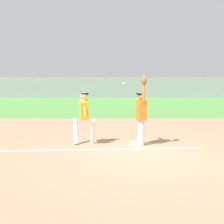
# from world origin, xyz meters

# --- Properties ---
(ground_plane) EXTENTS (77.94, 77.94, 0.00)m
(ground_plane) POSITION_xyz_m (0.00, 0.00, 0.00)
(ground_plane) COLOR tan
(outfield_grass) EXTENTS (48.29, 17.30, 0.01)m
(outfield_grass) POSITION_xyz_m (0.00, 16.53, 0.01)
(outfield_grass) COLOR #549342
(outfield_grass) RESTS_ON ground_plane
(chalk_foul_line) EXTENTS (11.98, 0.89, 0.01)m
(chalk_foul_line) POSITION_xyz_m (-4.10, 0.56, 0.00)
(chalk_foul_line) COLOR white
(chalk_foul_line) RESTS_ON ground_plane
(first_base) EXTENTS (0.38, 0.38, 0.08)m
(first_base) POSITION_xyz_m (-0.10, 1.46, 0.04)
(first_base) COLOR white
(first_base) RESTS_ON ground_plane
(fielder) EXTENTS (0.35, 0.89, 2.28)m
(fielder) POSITION_xyz_m (0.04, 1.36, 1.12)
(fielder) COLOR silver
(fielder) RESTS_ON ground_plane
(runner) EXTENTS (0.80, 0.84, 1.72)m
(runner) POSITION_xyz_m (-1.85, 1.52, 1.00)
(runner) COLOR white
(runner) RESTS_ON ground_plane
(baseball) EXTENTS (0.07, 0.07, 0.07)m
(baseball) POSITION_xyz_m (-0.54, 1.67, 2.02)
(baseball) COLOR white
(outfield_fence) EXTENTS (48.37, 0.08, 2.25)m
(outfield_fence) POSITION_xyz_m (0.00, 25.17, 1.13)
(outfield_fence) COLOR #93999E
(outfield_fence) RESTS_ON ground_plane
(parked_car_red) EXTENTS (4.47, 2.25, 1.25)m
(parked_car_red) POSITION_xyz_m (-3.88, 28.50, 0.67)
(parked_car_red) COLOR #B21E1E
(parked_car_red) RESTS_ON ground_plane
(parked_car_silver) EXTENTS (4.58, 2.48, 1.25)m
(parked_car_silver) POSITION_xyz_m (1.15, 28.86, 0.67)
(parked_car_silver) COLOR #B7B7BC
(parked_car_silver) RESTS_ON ground_plane
(parked_car_black) EXTENTS (4.48, 2.28, 1.25)m
(parked_car_black) POSITION_xyz_m (6.79, 28.99, 0.67)
(parked_car_black) COLOR black
(parked_car_black) RESTS_ON ground_plane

